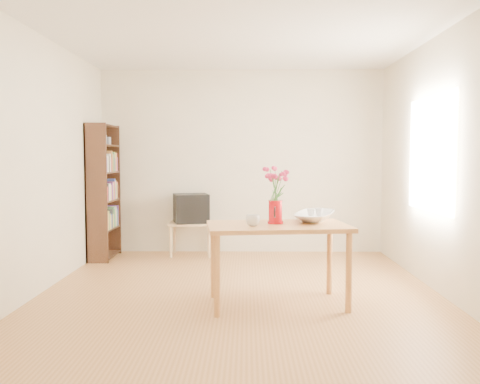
{
  "coord_description": "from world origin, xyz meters",
  "views": [
    {
      "loc": [
        0.07,
        -5.01,
        1.37
      ],
      "look_at": [
        0.0,
        0.3,
        1.0
      ],
      "focal_mm": 38.0,
      "sensor_mm": 36.0,
      "label": 1
    }
  ],
  "objects_px": {
    "table": "(278,234)",
    "pitcher": "(275,213)",
    "mug": "(253,220)",
    "bowl": "(315,196)",
    "television": "(191,208)"
  },
  "relations": [
    {
      "from": "table",
      "to": "television",
      "type": "height_order",
      "value": "television"
    },
    {
      "from": "mug",
      "to": "television",
      "type": "xyz_separation_m",
      "value": [
        -0.83,
        2.48,
        -0.14
      ]
    },
    {
      "from": "table",
      "to": "pitcher",
      "type": "height_order",
      "value": "pitcher"
    },
    {
      "from": "pitcher",
      "to": "mug",
      "type": "height_order",
      "value": "pitcher"
    },
    {
      "from": "mug",
      "to": "bowl",
      "type": "height_order",
      "value": "bowl"
    },
    {
      "from": "table",
      "to": "pitcher",
      "type": "xyz_separation_m",
      "value": [
        -0.02,
        0.06,
        0.19
      ]
    },
    {
      "from": "pitcher",
      "to": "bowl",
      "type": "bearing_deg",
      "value": 36.96
    },
    {
      "from": "pitcher",
      "to": "bowl",
      "type": "xyz_separation_m",
      "value": [
        0.4,
        0.24,
        0.14
      ]
    },
    {
      "from": "mug",
      "to": "bowl",
      "type": "distance_m",
      "value": 0.76
    },
    {
      "from": "table",
      "to": "mug",
      "type": "relative_size",
      "value": 10.58
    },
    {
      "from": "bowl",
      "to": "television",
      "type": "height_order",
      "value": "bowl"
    },
    {
      "from": "mug",
      "to": "bowl",
      "type": "bearing_deg",
      "value": -155.47
    },
    {
      "from": "table",
      "to": "mug",
      "type": "height_order",
      "value": "mug"
    },
    {
      "from": "table",
      "to": "mug",
      "type": "distance_m",
      "value": 0.29
    },
    {
      "from": "bowl",
      "to": "television",
      "type": "relative_size",
      "value": 0.93
    }
  ]
}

